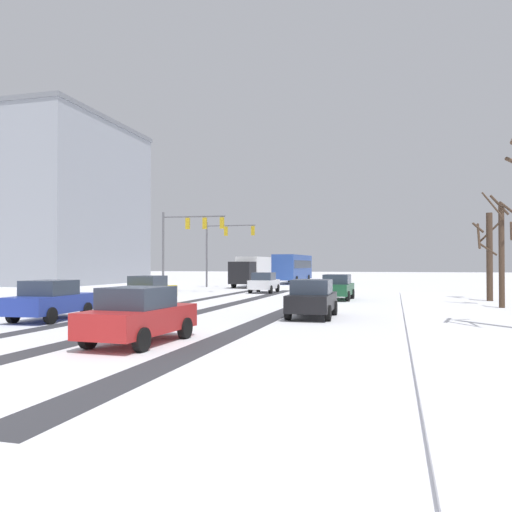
% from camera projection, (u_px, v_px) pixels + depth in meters
% --- Properties ---
extents(wheel_track_left_lane, '(0.82, 38.54, 0.01)m').
position_uv_depth(wheel_track_left_lane, '(158.00, 307.00, 27.02)').
color(wheel_track_left_lane, '#38383D').
rests_on(wheel_track_left_lane, ground).
extents(wheel_track_right_lane, '(1.01, 38.54, 0.01)m').
position_uv_depth(wheel_track_right_lane, '(288.00, 310.00, 25.21)').
color(wheel_track_right_lane, '#38383D').
rests_on(wheel_track_right_lane, ground).
extents(wheel_track_center, '(0.93, 38.54, 0.01)m').
position_uv_depth(wheel_track_center, '(213.00, 309.00, 26.23)').
color(wheel_track_center, '#38383D').
rests_on(wheel_track_center, ground).
extents(sidewalk_kerb_right, '(4.00, 38.54, 0.12)m').
position_uv_depth(sidewalk_kerb_right, '(454.00, 317.00, 21.57)').
color(sidewalk_kerb_right, white).
rests_on(sidewalk_kerb_right, ground).
extents(traffic_signal_far_left, '(5.13, 0.40, 6.50)m').
position_uv_depth(traffic_signal_far_left, '(223.00, 241.00, 50.97)').
color(traffic_signal_far_left, '#56565B').
rests_on(traffic_signal_far_left, ground).
extents(traffic_signal_near_left, '(5.27, 0.70, 6.50)m').
position_uv_depth(traffic_signal_near_left, '(188.00, 233.00, 41.37)').
color(traffic_signal_near_left, '#56565B').
rests_on(traffic_signal_near_left, ground).
extents(car_white_lead, '(1.87, 4.12, 1.62)m').
position_uv_depth(car_white_lead, '(264.00, 282.00, 41.06)').
color(car_white_lead, silver).
rests_on(car_white_lead, ground).
extents(car_dark_green_second, '(1.94, 4.15, 1.62)m').
position_uv_depth(car_dark_green_second, '(337.00, 287.00, 32.84)').
color(car_dark_green_second, '#194C2D').
rests_on(car_dark_green_second, ground).
extents(car_yellow_cab_third, '(1.86, 4.11, 1.62)m').
position_uv_depth(car_yellow_cab_third, '(149.00, 290.00, 29.09)').
color(car_yellow_cab_third, yellow).
rests_on(car_yellow_cab_third, ground).
extents(car_black_fourth, '(1.88, 4.12, 1.62)m').
position_uv_depth(car_black_fourth, '(312.00, 298.00, 21.85)').
color(car_black_fourth, black).
rests_on(car_black_fourth, ground).
extents(car_blue_fifth, '(1.99, 4.18, 1.62)m').
position_uv_depth(car_blue_fifth, '(51.00, 300.00, 20.84)').
color(car_blue_fifth, '#233899').
rests_on(car_blue_fifth, ground).
extents(car_red_sixth, '(2.00, 4.18, 1.62)m').
position_uv_depth(car_red_sixth, '(139.00, 315.00, 14.68)').
color(car_red_sixth, red).
rests_on(car_red_sixth, ground).
extents(bus_oncoming, '(2.89, 11.06, 3.38)m').
position_uv_depth(bus_oncoming, '(293.00, 267.00, 61.85)').
color(bus_oncoming, '#284793').
rests_on(bus_oncoming, ground).
extents(box_truck_delivery, '(2.51, 7.47, 3.02)m').
position_uv_depth(box_truck_delivery, '(251.00, 271.00, 51.41)').
color(box_truck_delivery, black).
rests_on(box_truck_delivery, ground).
extents(bare_tree_sidewalk_mid, '(1.65, 1.35, 6.09)m').
position_uv_depth(bare_tree_sidewalk_mid, '(502.00, 251.00, 26.78)').
color(bare_tree_sidewalk_mid, '#423023').
rests_on(bare_tree_sidewalk_mid, ground).
extents(bare_tree_sidewalk_far, '(1.71, 1.69, 5.47)m').
position_uv_depth(bare_tree_sidewalk_far, '(489.00, 254.00, 31.87)').
color(bare_tree_sidewalk_far, '#423023').
rests_on(bare_tree_sidewalk_far, ground).
extents(office_building_far_left_block, '(21.44, 19.99, 19.08)m').
position_uv_depth(office_building_far_left_block, '(33.00, 204.00, 61.92)').
color(office_building_far_left_block, '#9399A3').
rests_on(office_building_far_left_block, ground).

